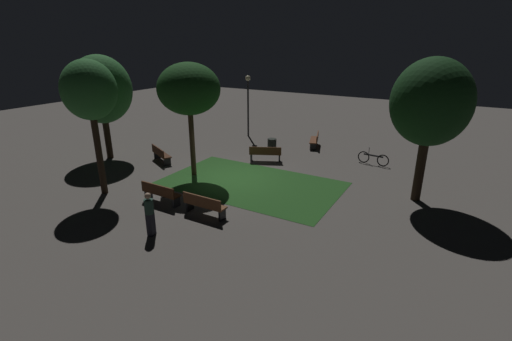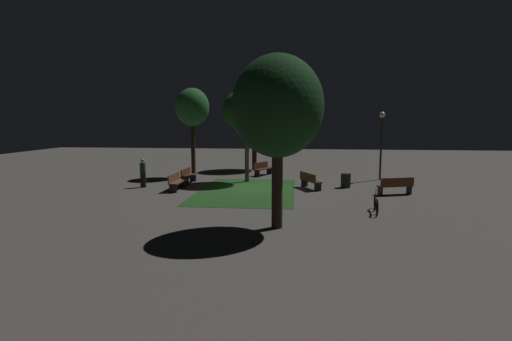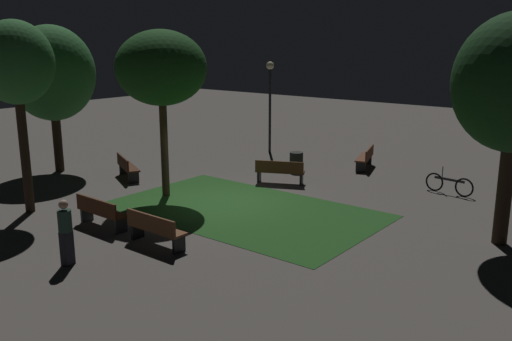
{
  "view_description": "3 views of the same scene",
  "coord_description": "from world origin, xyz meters",
  "px_view_note": "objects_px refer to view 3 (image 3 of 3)",
  "views": [
    {
      "loc": [
        9.23,
        -14.01,
        6.47
      ],
      "look_at": [
        1.3,
        -0.28,
        0.73
      ],
      "focal_mm": 25.27,
      "sensor_mm": 36.0,
      "label": 1
    },
    {
      "loc": [
        21.64,
        2.4,
        3.72
      ],
      "look_at": [
        0.62,
        0.18,
        1.05
      ],
      "focal_mm": 28.04,
      "sensor_mm": 36.0,
      "label": 2
    },
    {
      "loc": [
        11.47,
        -12.9,
        5.23
      ],
      "look_at": [
        0.69,
        0.74,
        1.04
      ],
      "focal_mm": 38.4,
      "sensor_mm": 36.0,
      "label": 3
    }
  ],
  "objects_px": {
    "bench_near_trees": "(366,157)",
    "bench_front_right": "(127,166)",
    "bench_path_side": "(100,211)",
    "lamp_post_plaza_west": "(270,91)",
    "bicycle": "(449,184)",
    "pedestrian": "(66,231)",
    "tree_left_canopy": "(161,69)",
    "tree_tall_center": "(16,65)",
    "trash_bin": "(296,162)",
    "bench_lawn_edge": "(280,171)",
    "bench_front_left": "(155,228)",
    "tree_near_wall": "(52,74)"
  },
  "relations": [
    {
      "from": "bench_path_side",
      "to": "bench_front_left",
      "type": "xyz_separation_m",
      "value": [
        2.29,
        -0.0,
        0.0
      ]
    },
    {
      "from": "tree_near_wall",
      "to": "bicycle",
      "type": "bearing_deg",
      "value": 25.34
    },
    {
      "from": "tree_near_wall",
      "to": "pedestrian",
      "type": "bearing_deg",
      "value": -31.38
    },
    {
      "from": "bench_front_left",
      "to": "trash_bin",
      "type": "height_order",
      "value": "bench_front_left"
    },
    {
      "from": "bench_path_side",
      "to": "trash_bin",
      "type": "distance_m",
      "value": 9.11
    },
    {
      "from": "bench_front_right",
      "to": "trash_bin",
      "type": "xyz_separation_m",
      "value": [
        4.43,
        5.03,
        -0.09
      ]
    },
    {
      "from": "bench_front_left",
      "to": "pedestrian",
      "type": "bearing_deg",
      "value": -108.39
    },
    {
      "from": "bench_path_side",
      "to": "tree_near_wall",
      "type": "xyz_separation_m",
      "value": [
        -7.07,
        3.17,
        3.43
      ]
    },
    {
      "from": "bench_path_side",
      "to": "bench_near_trees",
      "type": "bearing_deg",
      "value": 77.69
    },
    {
      "from": "bench_path_side",
      "to": "tree_tall_center",
      "type": "distance_m",
      "value": 5.03
    },
    {
      "from": "bench_path_side",
      "to": "lamp_post_plaza_west",
      "type": "height_order",
      "value": "lamp_post_plaza_west"
    },
    {
      "from": "bench_front_left",
      "to": "pedestrian",
      "type": "height_order",
      "value": "pedestrian"
    },
    {
      "from": "tree_left_canopy",
      "to": "bicycle",
      "type": "height_order",
      "value": "tree_left_canopy"
    },
    {
      "from": "bench_path_side",
      "to": "trash_bin",
      "type": "height_order",
      "value": "bench_path_side"
    },
    {
      "from": "bench_path_side",
      "to": "lamp_post_plaza_west",
      "type": "bearing_deg",
      "value": 103.16
    },
    {
      "from": "bench_front_right",
      "to": "tree_near_wall",
      "type": "relative_size",
      "value": 0.32
    },
    {
      "from": "bench_path_side",
      "to": "tree_near_wall",
      "type": "height_order",
      "value": "tree_near_wall"
    },
    {
      "from": "bench_near_trees",
      "to": "bench_front_right",
      "type": "distance_m",
      "value": 9.67
    },
    {
      "from": "bench_near_trees",
      "to": "trash_bin",
      "type": "bearing_deg",
      "value": -131.42
    },
    {
      "from": "tree_left_canopy",
      "to": "tree_near_wall",
      "type": "relative_size",
      "value": 0.96
    },
    {
      "from": "bench_lawn_edge",
      "to": "tree_tall_center",
      "type": "distance_m",
      "value": 9.49
    },
    {
      "from": "lamp_post_plaza_west",
      "to": "bench_path_side",
      "type": "bearing_deg",
      "value": -76.84
    },
    {
      "from": "tree_near_wall",
      "to": "lamp_post_plaza_west",
      "type": "xyz_separation_m",
      "value": [
        4.36,
        8.41,
        -1.01
      ]
    },
    {
      "from": "bench_path_side",
      "to": "pedestrian",
      "type": "relative_size",
      "value": 1.12
    },
    {
      "from": "tree_near_wall",
      "to": "bicycle",
      "type": "relative_size",
      "value": 3.33
    },
    {
      "from": "tree_left_canopy",
      "to": "lamp_post_plaza_west",
      "type": "bearing_deg",
      "value": 101.83
    },
    {
      "from": "tree_left_canopy",
      "to": "trash_bin",
      "type": "relative_size",
      "value": 7.05
    },
    {
      "from": "bench_lawn_edge",
      "to": "bench_front_right",
      "type": "height_order",
      "value": "same"
    },
    {
      "from": "bench_path_side",
      "to": "bench_lawn_edge",
      "type": "xyz_separation_m",
      "value": [
        1.13,
        7.1,
        0.0
      ]
    },
    {
      "from": "bicycle",
      "to": "pedestrian",
      "type": "height_order",
      "value": "pedestrian"
    },
    {
      "from": "bench_near_trees",
      "to": "bench_path_side",
      "type": "bearing_deg",
      "value": -102.31
    },
    {
      "from": "bench_lawn_edge",
      "to": "tree_tall_center",
      "type": "bearing_deg",
      "value": -118.54
    },
    {
      "from": "bench_path_side",
      "to": "lamp_post_plaza_west",
      "type": "relative_size",
      "value": 0.43
    },
    {
      "from": "tree_left_canopy",
      "to": "tree_tall_center",
      "type": "height_order",
      "value": "tree_tall_center"
    },
    {
      "from": "bench_lawn_edge",
      "to": "bench_front_left",
      "type": "bearing_deg",
      "value": -80.67
    },
    {
      "from": "bicycle",
      "to": "pedestrian",
      "type": "xyz_separation_m",
      "value": [
        -4.94,
        -11.72,
        0.51
      ]
    },
    {
      "from": "bicycle",
      "to": "pedestrian",
      "type": "distance_m",
      "value": 12.73
    },
    {
      "from": "bench_front_right",
      "to": "bicycle",
      "type": "xyz_separation_m",
      "value": [
        10.45,
        5.55,
        -0.14
      ]
    },
    {
      "from": "bench_front_left",
      "to": "lamp_post_plaza_west",
      "type": "distance_m",
      "value": 12.84
    },
    {
      "from": "tree_tall_center",
      "to": "trash_bin",
      "type": "bearing_deg",
      "value": 69.94
    },
    {
      "from": "bench_path_side",
      "to": "bench_lawn_edge",
      "type": "relative_size",
      "value": 0.99
    },
    {
      "from": "trash_bin",
      "to": "bicycle",
      "type": "distance_m",
      "value": 6.05
    },
    {
      "from": "tree_near_wall",
      "to": "pedestrian",
      "type": "relative_size",
      "value": 3.59
    },
    {
      "from": "bench_path_side",
      "to": "bench_front_right",
      "type": "distance_m",
      "value": 5.65
    },
    {
      "from": "bench_near_trees",
      "to": "tree_left_canopy",
      "type": "distance_m",
      "value": 9.46
    },
    {
      "from": "trash_bin",
      "to": "bench_path_side",
      "type": "bearing_deg",
      "value": -93.18
    },
    {
      "from": "bench_path_side",
      "to": "bicycle",
      "type": "xyz_separation_m",
      "value": [
        6.53,
        9.61,
        -0.14
      ]
    },
    {
      "from": "trash_bin",
      "to": "bicycle",
      "type": "relative_size",
      "value": 0.45
    },
    {
      "from": "bicycle",
      "to": "bench_front_left",
      "type": "bearing_deg",
      "value": -113.79
    },
    {
      "from": "tree_tall_center",
      "to": "bench_path_side",
      "type": "bearing_deg",
      "value": 8.67
    }
  ]
}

